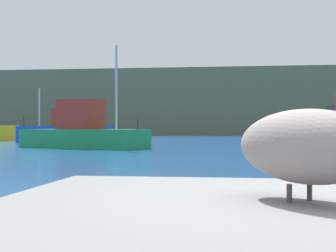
{
  "coord_description": "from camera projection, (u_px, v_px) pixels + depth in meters",
  "views": [
    {
      "loc": [
        -0.7,
        -3.12,
        1.15
      ],
      "look_at": [
        -4.32,
        22.4,
        1.18
      ],
      "focal_mm": 56.26,
      "sensor_mm": 36.0,
      "label": 1
    }
  ],
  "objects": [
    {
      "name": "hillside_backdrop",
      "position": [
        247.0,
        103.0,
        75.95
      ],
      "size": [
        140.0,
        12.17,
        9.21
      ],
      "primitive_type": "cube",
      "color": "#5B664C",
      "rests_on": "ground"
    },
    {
      "name": "pelican",
      "position": [
        308.0,
        144.0,
        2.86
      ],
      "size": [
        1.01,
        1.16,
        0.85
      ],
      "rotation": [
        0.0,
        0.0,
        -0.89
      ],
      "color": "gray",
      "rests_on": "pier_dock"
    },
    {
      "name": "fishing_boat_blue",
      "position": [
        67.0,
        130.0,
        37.95
      ],
      "size": [
        6.85,
        2.39,
        3.96
      ],
      "rotation": [
        0.0,
        0.0,
        3.09
      ],
      "color": "blue",
      "rests_on": "ground"
    },
    {
      "name": "fishing_boat_green",
      "position": [
        83.0,
        132.0,
        28.16
      ],
      "size": [
        7.55,
        4.74,
        5.34
      ],
      "rotation": [
        0.0,
        0.0,
        -0.38
      ],
      "color": "#1E8C4C",
      "rests_on": "ground"
    }
  ]
}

